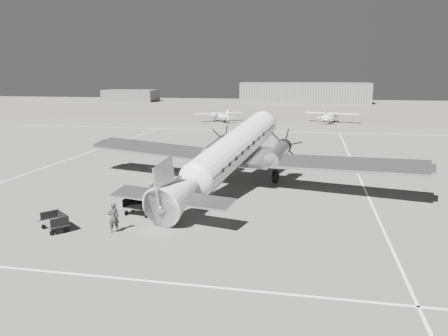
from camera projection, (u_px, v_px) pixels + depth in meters
ground at (205, 196)px, 32.81m from camera, size 260.00×260.00×0.00m
taxi_line_near at (131, 279)px, 19.38m from camera, size 60.00×0.15×0.01m
taxi_line_right at (372, 205)px, 30.51m from camera, size 0.15×80.00×0.01m
taxi_line_left at (62, 162)px, 45.86m from camera, size 0.15×60.00×0.01m
taxi_line_horizon at (263, 131)px, 71.18m from camera, size 90.00×0.15×0.01m
grass_infield at (285, 108)px, 123.94m from camera, size 260.00×90.00×0.01m
hangar_main at (305, 93)px, 146.28m from camera, size 42.00×14.00×6.60m
shed_secondary at (131, 96)px, 153.27m from camera, size 18.00×10.00×4.00m
dc3_airliner at (229, 155)px, 33.96m from camera, size 33.19×26.53×5.58m
light_plane_left at (220, 117)px, 85.28m from camera, size 12.47×12.05×2.01m
light_plane_right at (331, 117)px, 83.60m from camera, size 12.52×11.21×2.18m
baggage_cart_near at (139, 207)px, 28.30m from camera, size 2.12×1.64×1.09m
baggage_cart_far at (55, 222)px, 25.36m from camera, size 2.21×2.12×1.02m
ground_crew at (114, 218)px, 25.07m from camera, size 0.77×0.72×1.76m
ramp_agent at (152, 195)px, 29.53m from camera, size 0.84×1.01×1.88m
passenger at (161, 192)px, 30.51m from camera, size 0.70×0.94×1.74m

